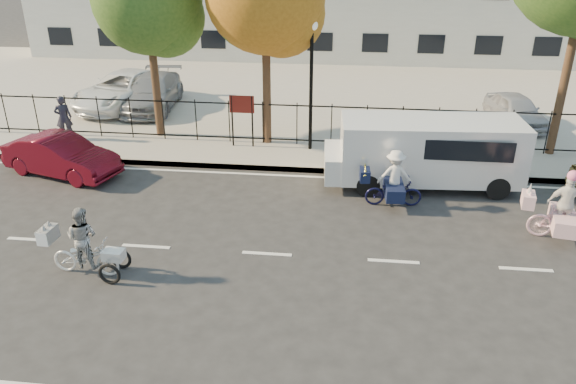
# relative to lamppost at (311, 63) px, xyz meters

# --- Properties ---
(ground) EXTENTS (120.00, 120.00, 0.00)m
(ground) POSITION_rel_lamppost_xyz_m (-0.50, -6.80, -3.11)
(ground) COLOR #333334
(road_markings) EXTENTS (60.00, 9.52, 0.01)m
(road_markings) POSITION_rel_lamppost_xyz_m (-0.50, -6.80, -3.11)
(road_markings) COLOR silver
(road_markings) RESTS_ON ground
(curb) EXTENTS (60.00, 0.10, 0.15)m
(curb) POSITION_rel_lamppost_xyz_m (-0.50, -1.75, -3.04)
(curb) COLOR #A8A399
(curb) RESTS_ON ground
(sidewalk) EXTENTS (60.00, 2.20, 0.15)m
(sidewalk) POSITION_rel_lamppost_xyz_m (-0.50, -0.70, -3.04)
(sidewalk) COLOR #A8A399
(sidewalk) RESTS_ON ground
(parking_lot) EXTENTS (60.00, 15.60, 0.15)m
(parking_lot) POSITION_rel_lamppost_xyz_m (-0.50, 8.20, -3.04)
(parking_lot) COLOR #A8A399
(parking_lot) RESTS_ON ground
(iron_fence) EXTENTS (58.00, 0.06, 1.50)m
(iron_fence) POSITION_rel_lamppost_xyz_m (-0.50, 0.40, -2.21)
(iron_fence) COLOR black
(iron_fence) RESTS_ON sidewalk
(building) EXTENTS (34.00, 10.00, 6.00)m
(building) POSITION_rel_lamppost_xyz_m (-0.50, 18.20, -0.11)
(building) COLOR silver
(building) RESTS_ON ground
(lamppost) EXTENTS (0.36, 0.36, 4.33)m
(lamppost) POSITION_rel_lamppost_xyz_m (0.00, 0.00, 0.00)
(lamppost) COLOR black
(lamppost) RESTS_ON sidewalk
(street_sign) EXTENTS (0.85, 0.06, 1.80)m
(street_sign) POSITION_rel_lamppost_xyz_m (-2.35, 0.00, -1.70)
(street_sign) COLOR black
(street_sign) RESTS_ON sidewalk
(zebra_trike) EXTENTS (1.92, 0.75, 1.65)m
(zebra_trike) POSITION_rel_lamppost_xyz_m (-4.40, -8.06, -2.48)
(zebra_trike) COLOR white
(zebra_trike) RESTS_ON ground
(unicorn_bike) EXTENTS (1.89, 1.34, 1.87)m
(unicorn_bike) POSITION_rel_lamppost_xyz_m (6.65, -5.26, -2.42)
(unicorn_bike) COLOR #FFC2D4
(unicorn_bike) RESTS_ON ground
(bull_bike) EXTENTS (1.77, 1.21, 1.64)m
(bull_bike) POSITION_rel_lamppost_xyz_m (2.60, -3.81, -2.46)
(bull_bike) COLOR black
(bull_bike) RESTS_ON ground
(white_van) EXTENTS (5.84, 2.25, 2.04)m
(white_van) POSITION_rel_lamppost_xyz_m (3.62, -2.30, -1.99)
(white_van) COLOR white
(white_van) RESTS_ON ground
(red_sedan) EXTENTS (4.02, 2.39, 1.25)m
(red_sedan) POSITION_rel_lamppost_xyz_m (-7.59, -2.78, -2.49)
(red_sedan) COLOR #520915
(red_sedan) RESTS_ON ground
(pedestrian) EXTENTS (0.68, 0.59, 1.59)m
(pedestrian) POSITION_rel_lamppost_xyz_m (-8.84, 0.00, -2.17)
(pedestrian) COLOR black
(pedestrian) RESTS_ON sidewalk
(lot_car_a) EXTENTS (2.26, 4.81, 1.36)m
(lot_car_a) POSITION_rel_lamppost_xyz_m (-6.96, 4.10, -2.28)
(lot_car_a) COLOR #93949A
(lot_car_a) RESTS_ON parking_lot
(lot_car_b) EXTENTS (3.65, 5.60, 1.43)m
(lot_car_b) POSITION_rel_lamppost_xyz_m (-8.25, 4.23, -2.25)
(lot_car_b) COLOR white
(lot_car_b) RESTS_ON parking_lot
(lot_car_d) EXTENTS (2.07, 3.70, 1.19)m
(lot_car_d) POSITION_rel_lamppost_xyz_m (7.64, 3.46, -2.37)
(lot_car_d) COLOR #B3B4BB
(lot_car_d) RESTS_ON parking_lot
(tree_west) EXTENTS (3.71, 3.71, 6.79)m
(tree_west) POSITION_rel_lamppost_xyz_m (-5.46, 0.88, 1.64)
(tree_west) COLOR #442D1D
(tree_west) RESTS_ON ground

